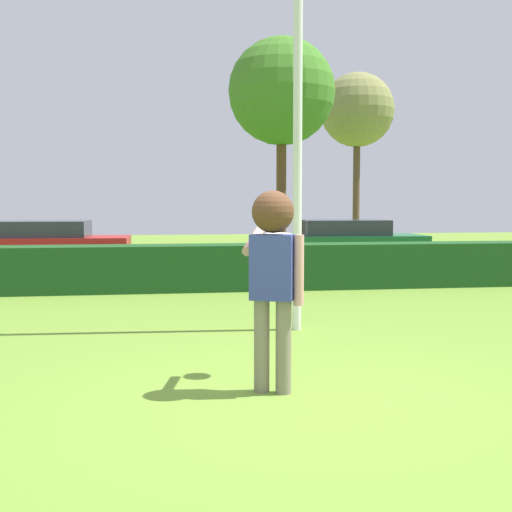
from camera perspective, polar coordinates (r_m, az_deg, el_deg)
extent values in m
plane|color=olive|center=(5.88, 4.13, -12.23)|extent=(60.00, 60.00, 0.00)
cylinder|color=gray|center=(6.02, 0.49, -7.68)|extent=(0.14, 0.14, 0.84)
cylinder|color=gray|center=(5.98, 2.37, -7.78)|extent=(0.14, 0.14, 0.84)
cube|color=#323E8D|center=(5.89, 1.44, -0.97)|extent=(0.44, 0.35, 0.58)
cylinder|color=tan|center=(6.20, -0.07, 1.54)|extent=(0.33, 0.60, 0.30)
cylinder|color=tan|center=(5.84, 3.68, -1.22)|extent=(0.09, 0.09, 0.62)
sphere|color=tan|center=(5.86, 1.45, 3.52)|extent=(0.22, 0.22, 0.22)
sphere|color=#4E301D|center=(5.86, 1.45, 3.81)|extent=(0.38, 0.38, 0.38)
cylinder|color=white|center=(6.50, 1.95, 1.85)|extent=(0.26, 0.26, 0.03)
cylinder|color=silver|center=(9.01, 3.61, 15.49)|extent=(0.12, 0.12, 6.81)
cube|color=#1A481C|center=(13.01, -3.00, -0.96)|extent=(29.24, 0.90, 0.88)
cube|color=#B21E1E|center=(17.37, -17.74, 0.66)|extent=(4.25, 1.82, 0.55)
cube|color=#2D333D|center=(17.34, -17.78, 2.23)|extent=(2.25, 1.63, 0.40)
cylinder|color=black|center=(18.01, -12.61, 0.03)|extent=(0.60, 0.12, 0.60)
cylinder|color=black|center=(16.33, -13.21, -0.44)|extent=(0.60, 0.12, 0.60)
cube|color=#1E6633|center=(17.68, 7.47, 0.91)|extent=(4.27, 1.88, 0.55)
cube|color=#2D333D|center=(17.65, 7.48, 2.45)|extent=(2.26, 1.66, 0.40)
cylinder|color=black|center=(18.90, 11.19, 0.26)|extent=(0.60, 0.13, 0.60)
cylinder|color=black|center=(17.29, 12.86, -0.16)|extent=(0.60, 0.13, 0.60)
cylinder|color=black|center=(18.25, 2.34, 0.19)|extent=(0.60, 0.13, 0.60)
cylinder|color=black|center=(16.57, 3.20, -0.26)|extent=(0.60, 0.13, 0.60)
cylinder|color=brown|center=(23.58, 8.57, 4.82)|extent=(0.24, 0.24, 3.62)
sphere|color=olive|center=(23.80, 8.67, 12.27)|extent=(2.55, 2.55, 2.55)
cylinder|color=brown|center=(19.04, 2.18, 5.38)|extent=(0.28, 0.28, 3.92)
sphere|color=#407B25|center=(19.29, 2.20, 13.91)|extent=(3.01, 3.01, 3.01)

